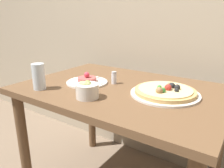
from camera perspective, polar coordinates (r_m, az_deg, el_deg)
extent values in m
cube|color=brown|center=(1.22, 2.50, -1.61)|extent=(1.10, 0.77, 0.03)
cylinder|color=brown|center=(1.48, -22.04, -14.83)|extent=(0.06, 0.06, 0.69)
cylinder|color=brown|center=(1.86, -5.36, -6.68)|extent=(0.06, 0.06, 0.69)
cylinder|color=brown|center=(1.52, 26.03, -14.61)|extent=(0.06, 0.06, 0.69)
cylinder|color=silver|center=(1.12, 13.63, -2.51)|extent=(0.34, 0.34, 0.01)
cylinder|color=tan|center=(1.12, 13.68, -1.87)|extent=(0.30, 0.30, 0.02)
cylinder|color=beige|center=(1.12, 13.72, -1.32)|extent=(0.27, 0.27, 0.01)
sphere|color=black|center=(1.08, 16.52, -1.56)|extent=(0.02, 0.02, 0.02)
sphere|color=black|center=(1.14, 15.38, -0.44)|extent=(0.03, 0.03, 0.03)
sphere|color=#997047|center=(1.05, 12.24, -1.69)|extent=(0.03, 0.03, 0.03)
sphere|color=#997047|center=(1.15, 14.89, -0.28)|extent=(0.03, 0.03, 0.03)
sphere|color=#387F33|center=(1.06, 13.11, -1.60)|extent=(0.03, 0.03, 0.03)
sphere|color=black|center=(1.12, 16.67, -0.84)|extent=(0.03, 0.03, 0.03)
sphere|color=#B22D23|center=(1.10, 14.42, -0.95)|extent=(0.04, 0.04, 0.04)
sphere|color=#387F33|center=(1.11, 12.28, -0.84)|extent=(0.02, 0.02, 0.02)
cylinder|color=silver|center=(1.29, -6.52, 0.47)|extent=(0.24, 0.24, 0.01)
cylinder|color=#B2514C|center=(1.28, -6.55, 1.20)|extent=(0.11, 0.11, 0.02)
sphere|color=#E0384C|center=(1.28, -6.59, 2.41)|extent=(0.03, 0.03, 0.03)
cube|color=white|center=(1.23, -3.45, 0.17)|extent=(0.04, 0.02, 0.01)
cube|color=white|center=(1.35, -4.15, 1.69)|extent=(0.02, 0.04, 0.01)
cube|color=white|center=(1.34, -9.37, 1.40)|extent=(0.04, 0.02, 0.01)
cube|color=white|center=(1.22, -9.16, -0.16)|extent=(0.02, 0.04, 0.01)
cylinder|color=silver|center=(1.05, -6.46, -1.81)|extent=(0.11, 0.11, 0.07)
sphere|color=#B7BC70|center=(1.05, -7.69, -0.18)|extent=(0.04, 0.04, 0.04)
sphere|color=#B7BC70|center=(1.04, -6.03, -0.39)|extent=(0.02, 0.02, 0.02)
sphere|color=#B7BC70|center=(1.04, -7.04, -0.30)|extent=(0.04, 0.04, 0.04)
sphere|color=#B7BC70|center=(1.06, -7.17, -0.02)|extent=(0.03, 0.03, 0.03)
sphere|color=#A3B25B|center=(1.05, -6.43, -0.06)|extent=(0.04, 0.04, 0.04)
sphere|color=#B7BC70|center=(1.04, -6.43, -0.32)|extent=(0.03, 0.03, 0.03)
cylinder|color=silver|center=(1.22, -18.61, 1.86)|extent=(0.07, 0.07, 0.14)
cylinder|color=silver|center=(1.26, 0.54, 1.39)|extent=(0.03, 0.03, 0.06)
cylinder|color=#B2B2B7|center=(1.25, 0.54, 2.98)|extent=(0.03, 0.03, 0.01)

